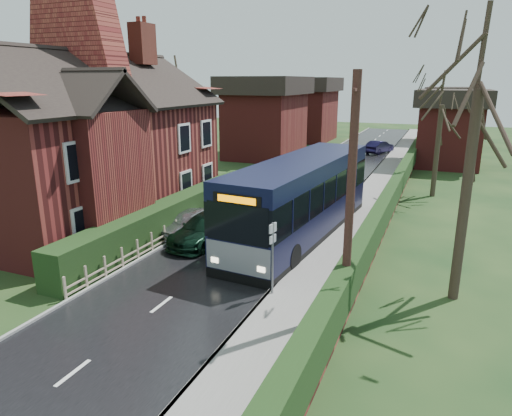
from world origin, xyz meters
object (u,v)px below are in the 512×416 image
at_px(car_green, 205,229).
at_px(telegraph_pole, 350,201).
at_px(bus, 301,199).
at_px(brick_house, 87,139).
at_px(car_silver, 190,223).
at_px(bus_stop_sign, 273,249).

distance_m(car_green, telegraph_pole, 9.23).
relative_size(bus, car_green, 2.76).
xyz_separation_m(bus, telegraph_pole, (3.60, -7.02, 1.97)).
relative_size(brick_house, car_green, 3.24).
height_order(bus, telegraph_pole, telegraph_pole).
relative_size(car_silver, telegraph_pole, 0.48).
relative_size(car_silver, bus_stop_sign, 1.35).
distance_m(car_silver, car_green, 1.36).
bearing_deg(car_silver, bus_stop_sign, -36.71).
height_order(car_silver, car_green, car_green).
bearing_deg(car_green, bus_stop_sign, -36.19).
distance_m(car_silver, telegraph_pole, 10.52).
xyz_separation_m(bus, car_green, (-3.80, -2.50, -1.19)).
bearing_deg(bus_stop_sign, brick_house, 168.92).
bearing_deg(brick_house, bus_stop_sign, -21.83).
bearing_deg(car_silver, brick_house, 179.65).
bearing_deg(bus, car_silver, -154.53).
height_order(bus, bus_stop_sign, bus).
bearing_deg(bus, brick_house, -166.06).
distance_m(brick_house, telegraph_pole, 15.48).
xyz_separation_m(brick_house, bus, (10.93, 1.73, -2.53)).
bearing_deg(car_green, telegraph_pole, -27.76).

